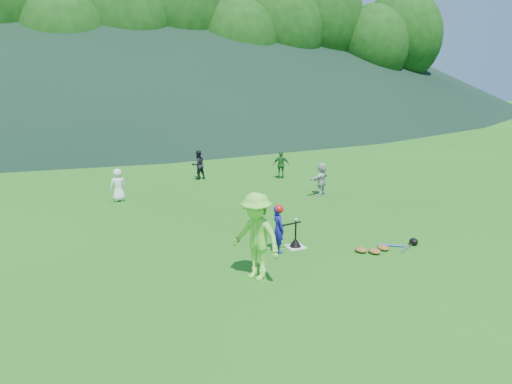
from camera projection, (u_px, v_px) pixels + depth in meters
ground at (295, 247)px, 12.76m from camera, size 120.00×120.00×0.00m
home_plate at (295, 247)px, 12.76m from camera, size 0.45×0.45×0.02m
baseball at (296, 220)px, 12.58m from camera, size 0.08×0.08×0.08m
batter_child at (278, 229)px, 12.29m from camera, size 0.30×0.44×1.19m
adult_coach at (256, 236)px, 10.63m from camera, size 1.17×1.42×1.91m
fielder_a at (118, 185)px, 17.17m from camera, size 0.60×0.44×1.14m
fielder_b at (198, 165)px, 20.67m from camera, size 0.69×0.60×1.22m
fielder_c at (281, 165)px, 20.83m from camera, size 0.73×0.49×1.16m
fielder_d at (321, 179)px, 18.04m from camera, size 1.14×0.87×1.20m
batting_tee at (295, 242)px, 12.73m from camera, size 0.30×0.30×0.68m
batter_gear at (280, 210)px, 12.19m from camera, size 0.73×0.26×0.55m
equipment_pile at (384, 248)px, 12.53m from camera, size 1.80×0.76×0.19m
outfield_fence at (120, 122)px, 37.50m from camera, size 70.07×0.08×1.33m
tree_line at (105, 24)px, 40.99m from camera, size 70.04×11.40×14.82m
distant_hills at (11, 3)px, 79.01m from camera, size 155.00×140.00×32.00m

